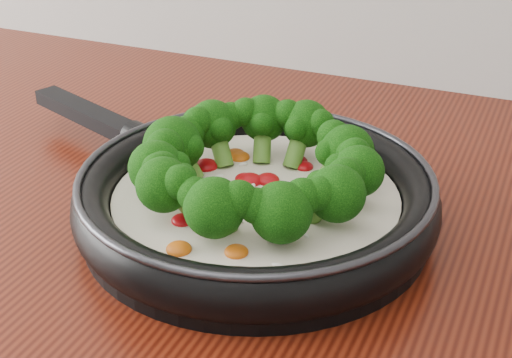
% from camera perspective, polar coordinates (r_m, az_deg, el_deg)
% --- Properties ---
extents(skillet, '(0.55, 0.43, 0.09)m').
position_cam_1_polar(skillet, '(0.69, -0.26, -0.91)').
color(skillet, black).
rests_on(skillet, counter).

